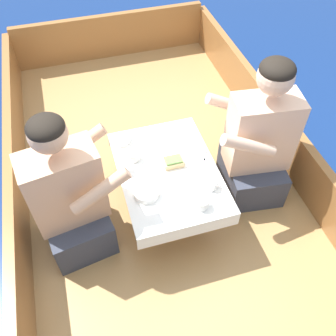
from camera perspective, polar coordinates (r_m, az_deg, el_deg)
The scene contains 21 objects.
ground_plane at distance 2.84m, azimuth -0.73°, elevation -6.87°, with size 60.00×60.00×0.00m, color navy.
boat_deck at distance 2.74m, azimuth -0.76°, elevation -5.36°, with size 1.94×3.74×0.25m, color #A87F4C.
gunwale_port at distance 2.51m, azimuth -22.02°, elevation -5.73°, with size 0.06×3.74×0.37m, color #936033.
gunwale_starboard at distance 2.81m, azimuth 17.96°, elevation 3.05°, with size 0.06×3.74×0.37m, color #936033.
bow_coaming at distance 3.90m, azimuth -8.71°, elevation 19.32°, with size 1.82×0.06×0.42m, color #936033.
cockpit_table at distance 2.30m, azimuth -0.00°, elevation -0.98°, with size 0.59×0.84×0.38m.
person_port at distance 2.18m, azimuth -14.71°, elevation -4.57°, with size 0.57×0.51×0.99m.
person_starboard at distance 2.43m, azimuth 13.50°, elevation 3.53°, with size 0.56×0.49×1.02m.
plate_sandwich at distance 2.29m, azimuth 0.80°, elevation 0.48°, with size 0.20×0.20×0.01m.
plate_bread at distance 2.48m, azimuth 1.07°, elevation 5.08°, with size 0.21×0.21×0.01m.
sandwich at distance 2.27m, azimuth 0.81°, elevation 0.94°, with size 0.12×0.09×0.05m.
bowl_port_near at distance 2.13m, azimuth -3.29°, elevation -3.77°, with size 0.14×0.14×0.04m.
bowl_starboard_near at distance 2.44m, azimuth -7.05°, elevation 4.41°, with size 0.11×0.11×0.04m.
coffee_cup_port at distance 2.31m, azimuth -5.22°, elevation 1.83°, with size 0.10×0.07×0.06m.
coffee_cup_starboard at distance 2.08m, azimuth 5.21°, elevation -5.39°, with size 0.10×0.07×0.06m.
coffee_cup_center at distance 2.17m, azimuth 6.65°, elevation -2.49°, with size 0.09×0.07×0.06m.
utensil_knife_starboard at distance 2.37m, azimuth 4.44°, elevation 2.43°, with size 0.06×0.17×0.00m.
utensil_knife_port at distance 2.07m, azimuth 0.16°, elevation -6.80°, with size 0.11×0.14×0.00m.
utensil_fork_starboard at distance 2.38m, azimuth -4.05°, elevation 2.59°, with size 0.17×0.03×0.00m.
utensil_spoon_starboard at distance 2.35m, azimuth 5.60°, elevation 1.76°, with size 0.08×0.16×0.01m.
utensil_spoon_port at distance 2.27m, azimuth -4.31°, elevation -0.38°, with size 0.04×0.17×0.01m.
Camera 1 is at (-0.42, -1.55, 2.34)m, focal length 40.00 mm.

